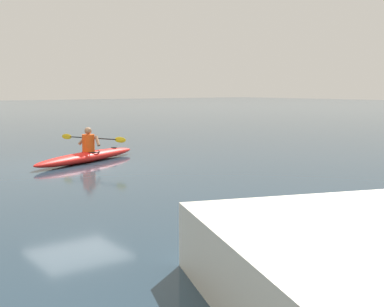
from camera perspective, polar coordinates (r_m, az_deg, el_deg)
ground_plane at (r=14.25m, az=-13.22°, el=-1.59°), size 160.00×160.00×0.00m
kayak at (r=15.30m, az=-11.87°, el=-0.35°), size 4.16×2.30×0.31m
kayaker at (r=15.30m, az=-11.73°, el=1.39°), size 1.05×2.28×0.73m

